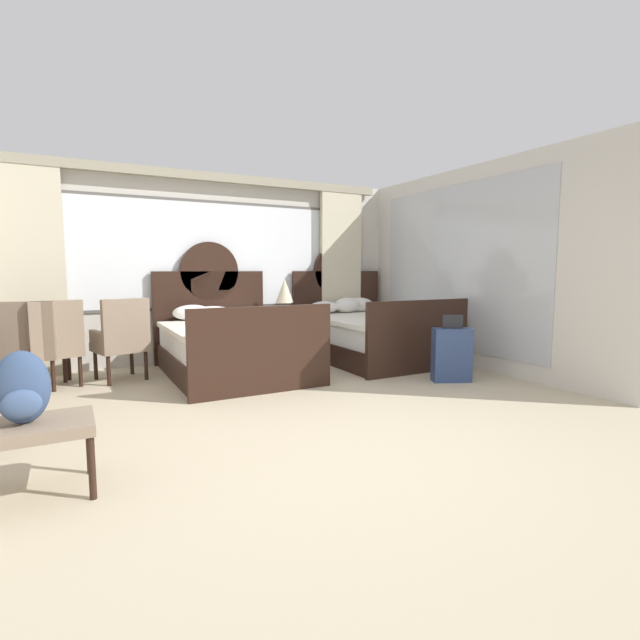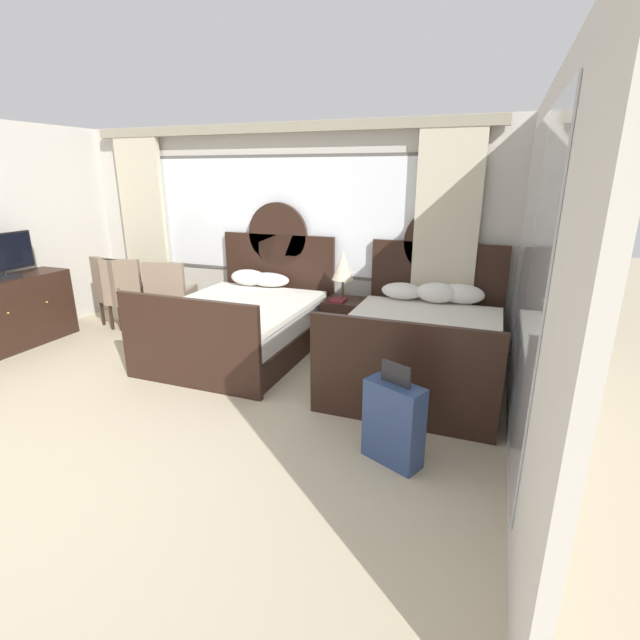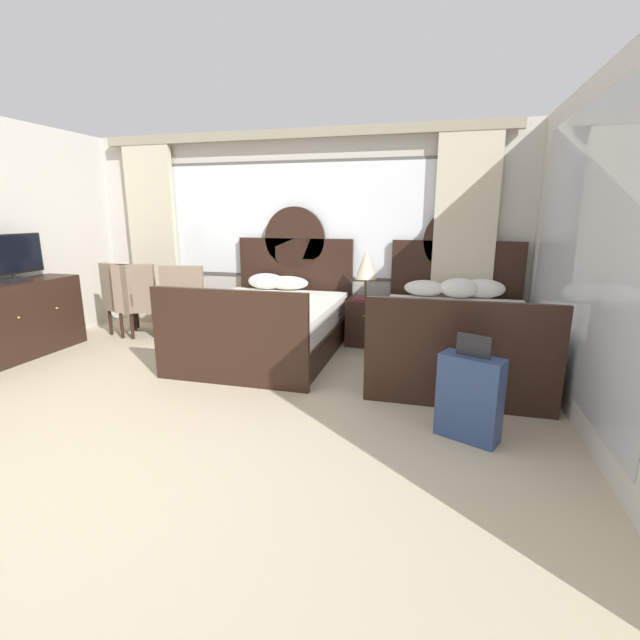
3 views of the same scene
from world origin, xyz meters
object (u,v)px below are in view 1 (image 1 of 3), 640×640
Objects in this scene: book_on_nightstand at (286,319)px; armchair_by_window_right at (33,343)px; suitcase_on_floor at (452,355)px; luggage_bench at (33,432)px; bed_near_window at (231,345)px; bed_near_mirror at (370,334)px; armchair_by_window_left at (122,337)px; nightstand_between_beds at (287,339)px; armchair_by_window_centre at (54,342)px; table_lamp_on_nightstand at (285,291)px; backpack_on_bench at (22,389)px.

armchair_by_window_right is (-3.17, -0.31, -0.07)m from book_on_nightstand.
suitcase_on_floor is at bearing -23.35° from armchair_by_window_right.
bed_near_window is at bearing 52.48° from luggage_bench.
armchair_by_window_right is (-4.28, 0.24, 0.15)m from bed_near_mirror.
book_on_nightstand is at bearing 153.59° from bed_near_mirror.
bed_near_mirror is at bearing -3.27° from armchair_by_window_right.
book_on_nightstand is 2.28m from armchair_by_window_left.
nightstand_between_beds is 0.91× the size of luggage_bench.
bed_near_window is 1.29m from armchair_by_window_left.
armchair_by_window_centre is at bearing 172.61° from bed_near_window.
nightstand_between_beds is 0.59× the size of armchair_by_window_centre.
nightstand_between_beds is 0.59× the size of armchair_by_window_right.
bed_near_mirror is at bearing -31.39° from nightstand_between_beds.
armchair_by_window_right is at bearing -174.46° from book_on_nightstand.
book_on_nightstand reaches higher than luggage_bench.
armchair_by_window_centre is at bearing 0.13° from armchair_by_window_right.
bed_near_window is at bearing -148.39° from nightstand_between_beds.
table_lamp_on_nightstand is 0.62× the size of armchair_by_window_right.
luggage_bench is (-3.06, -3.26, 0.09)m from nightstand_between_beds.
armchair_by_window_left is 1.24× the size of suitcase_on_floor.
bed_near_mirror is 1.24m from nightstand_between_beds.
backpack_on_bench is (-0.04, -0.01, 0.26)m from luggage_bench.
bed_near_mirror reaches higher than table_lamp_on_nightstand.
bed_near_mirror is (2.12, 0.01, 0.00)m from bed_near_window.
book_on_nightstand is at bearing 46.42° from luggage_bench.
luggage_bench is at bearing -127.52° from bed_near_window.
bed_near_mirror is 3.39m from armchair_by_window_left.
bed_near_window is 5.05× the size of backpack_on_bench.
armchair_by_window_centre is (-0.71, 0.00, 0.00)m from armchair_by_window_left.
luggage_bench is at bearing -147.63° from bed_near_mirror.
bed_near_window is 2.16× the size of armchair_by_window_left.
luggage_bench is (-0.04, -2.86, -0.14)m from armchair_by_window_centre.
nightstand_between_beds is 4.52m from backpack_on_bench.
backpack_on_bench is (-3.05, -3.17, 0.05)m from book_on_nightstand.
armchair_by_window_right is at bearing -172.89° from nightstand_between_beds.
armchair_by_window_right is (-3.19, -0.41, -0.48)m from table_lamp_on_nightstand.
luggage_bench is at bearing -133.58° from book_on_nightstand.
bed_near_mirror reaches higher than book_on_nightstand.
book_on_nightstand is at bearing -103.80° from table_lamp_on_nightstand.
table_lamp_on_nightstand reaches higher than armchair_by_window_left.
suitcase_on_floor is at bearing -28.61° from armchair_by_window_left.
luggage_bench is (-3.01, -3.16, -0.21)m from book_on_nightstand.
table_lamp_on_nightstand is 2.37m from armchair_by_window_left.
book_on_nightstand reaches higher than nightstand_between_beds.
armchair_by_window_left is (-2.29, -0.41, -0.48)m from table_lamp_on_nightstand.
bed_near_mirror is at bearing 32.22° from backpack_on_bench.
book_on_nightstand is 0.33× the size of suitcase_on_floor.
armchair_by_window_right is (-3.22, -0.40, 0.23)m from nightstand_between_beds.
bed_near_mirror reaches higher than nightstand_between_beds.
bed_near_mirror reaches higher than suitcase_on_floor.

